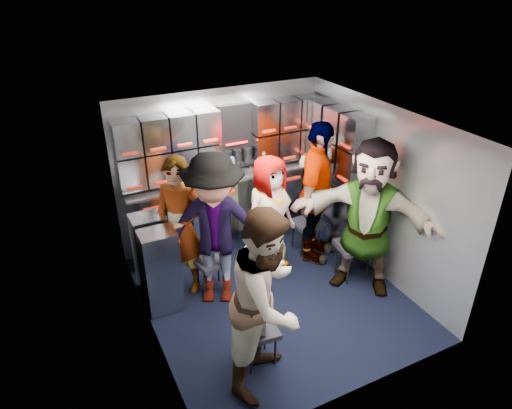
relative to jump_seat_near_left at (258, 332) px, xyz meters
name	(u,v)px	position (x,y,z in m)	size (l,w,h in m)	color
floor	(273,296)	(0.60, 0.79, -0.36)	(3.00, 3.00, 0.00)	black
wall_back	(221,168)	(0.60, 2.29, 0.69)	(2.80, 0.04, 2.10)	#979EA5
wall_left	(144,250)	(-0.80, 0.79, 0.69)	(0.04, 3.00, 2.10)	#979EA5
wall_right	(379,192)	(2.00, 0.79, 0.69)	(0.04, 3.00, 2.10)	#979EA5
ceiling	(277,122)	(0.60, 0.79, 1.74)	(2.80, 3.00, 0.02)	silver
cart_bank_back	(229,211)	(0.60, 2.08, 0.13)	(2.68, 0.38, 0.99)	#9295A0
cart_bank_left	(156,262)	(-0.59, 1.35, 0.13)	(0.38, 0.76, 0.99)	#9295A0
counter	(228,176)	(0.60, 2.08, 0.65)	(2.68, 0.42, 0.03)	#BABDC2
locker_bank_back	(225,140)	(0.60, 2.14, 1.13)	(2.68, 0.28, 0.82)	#9295A0
locker_bank_right	(337,140)	(1.85, 1.49, 1.13)	(0.28, 1.00, 0.82)	#9295A0
right_cabinet	(336,213)	(1.85, 1.39, 0.14)	(0.28, 1.20, 1.00)	#9295A0
coffee_niche	(236,137)	(0.78, 2.20, 1.11)	(0.46, 0.16, 0.84)	black
red_latch_strip	(234,191)	(0.60, 1.88, 0.52)	(2.60, 0.02, 0.03)	#B11C0E
jump_seat_near_left	(258,332)	(0.00, 0.00, 0.00)	(0.37, 0.35, 0.41)	black
jump_seat_mid_left	(211,263)	(0.01, 1.24, 0.01)	(0.42, 0.40, 0.42)	black
jump_seat_center	(262,234)	(0.81, 1.53, 0.02)	(0.47, 0.46, 0.43)	black
jump_seat_mid_right	(307,225)	(1.45, 1.48, 0.02)	(0.39, 0.37, 0.43)	black
jump_seat_near_right	(353,248)	(1.65, 0.72, 0.05)	(0.44, 0.42, 0.46)	black
attendant_standing	(180,227)	(-0.27, 1.43, 0.47)	(0.61, 0.40, 1.66)	black
attendant_arc_a	(268,300)	(0.00, -0.18, 0.52)	(0.86, 0.67, 1.77)	black
attendant_arc_b	(215,231)	(0.01, 1.06, 0.54)	(1.16, 0.67, 1.80)	black
attendant_arc_c	(269,215)	(0.81, 1.35, 0.39)	(0.74, 0.48, 1.51)	black
attendant_arc_d	(317,194)	(1.45, 1.30, 0.56)	(1.08, 0.45, 1.85)	black
attendant_arc_e	(368,217)	(1.65, 0.54, 0.56)	(1.71, 0.55, 1.85)	black
bottle_left	(177,177)	(-0.09, 2.03, 0.79)	(0.07, 0.07, 0.25)	white
bottle_mid	(232,167)	(0.64, 2.03, 0.79)	(0.07, 0.07, 0.24)	white
bottle_right	(263,160)	(1.08, 2.03, 0.80)	(0.07, 0.07, 0.26)	white
cup_left	(208,177)	(0.31, 2.02, 0.71)	(0.09, 0.09, 0.09)	beige
cup_right	(303,159)	(1.69, 2.02, 0.71)	(0.09, 0.09, 0.09)	beige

